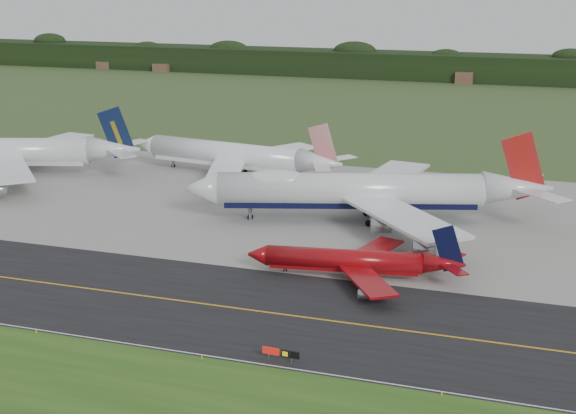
# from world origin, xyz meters

# --- Properties ---
(ground) EXTENTS (600.00, 600.00, 0.00)m
(ground) POSITION_xyz_m (0.00, 0.00, 0.00)
(ground) COLOR #3B5125
(ground) RESTS_ON ground
(taxiway) EXTENTS (400.00, 32.00, 0.02)m
(taxiway) POSITION_xyz_m (0.00, -4.00, 0.01)
(taxiway) COLOR black
(taxiway) RESTS_ON ground
(apron) EXTENTS (400.00, 78.00, 0.01)m
(apron) POSITION_xyz_m (0.00, 51.00, 0.01)
(apron) COLOR gray
(apron) RESTS_ON ground
(taxiway_centreline) EXTENTS (400.00, 0.40, 0.00)m
(taxiway_centreline) POSITION_xyz_m (0.00, -4.00, 0.03)
(taxiway_centreline) COLOR orange
(taxiway_centreline) RESTS_ON taxiway
(taxiway_edge_line) EXTENTS (400.00, 0.25, 0.00)m
(taxiway_edge_line) POSITION_xyz_m (0.00, -19.50, 0.03)
(taxiway_edge_line) COLOR silver
(taxiway_edge_line) RESTS_ON taxiway
(horizon_treeline) EXTENTS (700.00, 25.00, 12.00)m
(horizon_treeline) POSITION_xyz_m (0.00, 273.76, 5.47)
(horizon_treeline) COLOR black
(horizon_treeline) RESTS_ON ground
(jet_ba_747) EXTENTS (71.70, 58.05, 18.37)m
(jet_ba_747) POSITION_xyz_m (4.60, 44.68, 6.25)
(jet_ba_747) COLOR silver
(jet_ba_747) RESTS_ON ground
(jet_red_737) EXTENTS (35.54, 28.70, 9.60)m
(jet_red_737) POSITION_xyz_m (10.43, 14.13, 2.66)
(jet_red_737) COLOR maroon
(jet_red_737) RESTS_ON ground
(jet_navy_gold) EXTENTS (64.62, 54.93, 17.01)m
(jet_navy_gold) POSITION_xyz_m (-86.80, 55.56, 5.59)
(jet_navy_gold) COLOR white
(jet_navy_gold) RESTS_ON ground
(jet_star_tail) EXTENTS (56.89, 47.12, 15.02)m
(jet_star_tail) POSITION_xyz_m (-33.26, 71.64, 5.01)
(jet_star_tail) COLOR white
(jet_star_tail) RESTS_ON ground
(taxiway_sign) EXTENTS (5.04, 0.47, 1.68)m
(taxiway_sign) POSITION_xyz_m (8.24, -18.00, 1.18)
(taxiway_sign) COLOR slate
(taxiway_sign) RESTS_ON ground
(edge_marker_left) EXTENTS (0.16, 0.16, 0.50)m
(edge_marker_left) POSITION_xyz_m (-26.45, -20.50, 0.25)
(edge_marker_left) COLOR yellow
(edge_marker_left) RESTS_ON ground
(edge_marker_center) EXTENTS (0.16, 0.16, 0.50)m
(edge_marker_center) POSITION_xyz_m (-1.60, -20.50, 0.25)
(edge_marker_center) COLOR yellow
(edge_marker_center) RESTS_ON ground
(edge_marker_right) EXTENTS (0.16, 0.16, 0.50)m
(edge_marker_right) POSITION_xyz_m (29.01, -20.50, 0.25)
(edge_marker_right) COLOR yellow
(edge_marker_right) RESTS_ON ground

